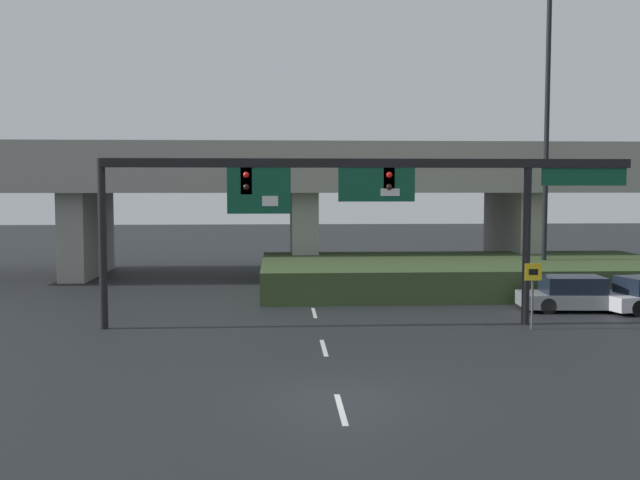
{
  "coord_description": "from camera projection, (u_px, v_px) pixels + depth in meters",
  "views": [
    {
      "loc": [
        -1.4,
        -17.54,
        5.09
      ],
      "look_at": [
        0.0,
        7.75,
        3.23
      ],
      "focal_mm": 42.0,
      "sensor_mm": 36.0,
      "label": 1
    }
  ],
  "objects": [
    {
      "name": "ground_plane",
      "position": [
        338.0,
        398.0,
        17.91
      ],
      "size": [
        160.0,
        160.0,
        0.0
      ],
      "primitive_type": "plane",
      "color": "black"
    },
    {
      "name": "parked_sedan_near_right",
      "position": [
        575.0,
        295.0,
        30.35
      ],
      "size": [
        4.66,
        2.16,
        1.4
      ],
      "rotation": [
        0.0,
        0.0,
        -0.06
      ],
      "color": "gray",
      "rests_on": "ground"
    },
    {
      "name": "grass_embankment",
      "position": [
        466.0,
        275.0,
        36.72
      ],
      "size": [
        19.97,
        9.9,
        1.41
      ],
      "color": "#384C28",
      "rests_on": "ground"
    },
    {
      "name": "highway_light_pole_near",
      "position": [
        547.0,
        100.0,
        36.24
      ],
      "size": [
        0.7,
        0.36,
        17.7
      ],
      "color": "black",
      "rests_on": "ground"
    },
    {
      "name": "speed_limit_sign",
      "position": [
        533.0,
        286.0,
        26.3
      ],
      "size": [
        0.6,
        0.11,
        2.4
      ],
      "color": "#4C4C4C",
      "rests_on": "ground"
    },
    {
      "name": "signal_gantry",
      "position": [
        354.0,
        188.0,
        26.68
      ],
      "size": [
        19.08,
        0.44,
        6.04
      ],
      "color": "black",
      "rests_on": "ground"
    },
    {
      "name": "lane_markings",
      "position": [
        314.0,
        313.0,
        29.85
      ],
      "size": [
        0.14,
        28.19,
        0.01
      ],
      "color": "silver",
      "rests_on": "ground"
    },
    {
      "name": "overpass_bridge",
      "position": [
        303.0,
        186.0,
        42.5
      ],
      "size": [
        42.98,
        9.03,
        7.36
      ],
      "color": "gray",
      "rests_on": "ground"
    }
  ]
}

